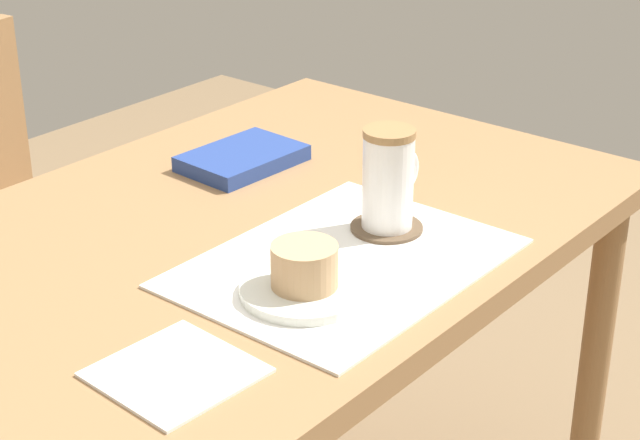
# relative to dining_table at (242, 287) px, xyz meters

# --- Properties ---
(dining_table) EXTENTS (1.15, 0.73, 0.75)m
(dining_table) POSITION_rel_dining_table_xyz_m (0.00, 0.00, 0.00)
(dining_table) COLOR #997047
(dining_table) RESTS_ON ground_plane
(wooden_chair) EXTENTS (0.47, 0.47, 0.85)m
(wooden_chair) POSITION_rel_dining_table_xyz_m (0.10, 0.73, -0.18)
(wooden_chair) COLOR #997047
(wooden_chair) RESTS_ON ground_plane
(placemat) EXTENTS (0.42, 0.31, 0.00)m
(placemat) POSITION_rel_dining_table_xyz_m (0.01, -0.17, 0.09)
(placemat) COLOR white
(placemat) RESTS_ON dining_table
(pastry_plate) EXTENTS (0.16, 0.16, 0.01)m
(pastry_plate) POSITION_rel_dining_table_xyz_m (-0.09, -0.19, 0.10)
(pastry_plate) COLOR silver
(pastry_plate) RESTS_ON placemat
(pastry) EXTENTS (0.08, 0.08, 0.05)m
(pastry) POSITION_rel_dining_table_xyz_m (-0.09, -0.19, 0.13)
(pastry) COLOR tan
(pastry) RESTS_ON pastry_plate
(coffee_coaster) EXTENTS (0.10, 0.10, 0.00)m
(coffee_coaster) POSITION_rel_dining_table_xyz_m (0.12, -0.16, 0.10)
(coffee_coaster) COLOR brown
(coffee_coaster) RESTS_ON placemat
(coffee_mug) EXTENTS (0.10, 0.07, 0.14)m
(coffee_mug) POSITION_rel_dining_table_xyz_m (0.12, -0.16, 0.17)
(coffee_mug) COLOR white
(coffee_mug) RESTS_ON coffee_coaster
(paper_napkin) EXTENTS (0.16, 0.16, 0.00)m
(paper_napkin) POSITION_rel_dining_table_xyz_m (-0.30, -0.19, 0.09)
(paper_napkin) COLOR white
(paper_napkin) RESTS_ON dining_table
(small_book) EXTENTS (0.19, 0.13, 0.02)m
(small_book) POSITION_rel_dining_table_xyz_m (0.17, 0.15, 0.10)
(small_book) COLOR navy
(small_book) RESTS_ON dining_table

